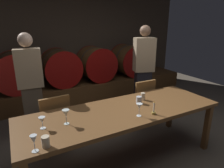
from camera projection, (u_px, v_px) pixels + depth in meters
name	position (u px, v px, depth m)	size (l,w,h in m)	color
ground_plane	(139.00, 152.00, 2.85)	(8.28, 8.28, 0.00)	brown
back_wall	(71.00, 36.00, 4.98)	(6.37, 0.24, 2.97)	#473A2D
barrel_shelf	(80.00, 90.00, 4.90)	(5.73, 0.90, 0.41)	brown
wine_barrel_far_left	(16.00, 72.00, 4.08)	(0.84, 0.78, 0.84)	#513319
wine_barrel_center_left	(60.00, 67.00, 4.51)	(0.84, 0.78, 0.84)	#513319
wine_barrel_center_right	(96.00, 64.00, 4.91)	(0.84, 0.78, 0.84)	brown
wine_barrel_far_right	(129.00, 60.00, 5.36)	(0.84, 0.78, 0.84)	brown
dining_table	(123.00, 114.00, 2.50)	(2.59, 0.86, 0.75)	brown
chair_left	(55.00, 121.00, 2.75)	(0.42, 0.42, 0.88)	brown
chair_right	(141.00, 101.00, 3.46)	(0.40, 0.40, 0.88)	brown
guest_left	(31.00, 86.00, 3.06)	(0.40, 0.27, 1.68)	brown
guest_right	(143.00, 71.00, 3.80)	(0.44, 0.35, 1.77)	black
candle_center	(154.00, 111.00, 2.35)	(0.05, 0.05, 0.17)	olive
wine_glass_far_left	(34.00, 140.00, 1.64)	(0.06, 0.06, 0.16)	white
wine_glass_center_left	(42.00, 120.00, 2.01)	(0.07, 0.07, 0.13)	white
wine_glass_center_right	(66.00, 114.00, 2.09)	(0.08, 0.08, 0.17)	silver
wine_glass_far_right	(139.00, 107.00, 2.28)	(0.07, 0.07, 0.16)	white
cup_left	(46.00, 142.00, 1.72)	(0.07, 0.07, 0.10)	beige
cup_center	(139.00, 100.00, 2.67)	(0.08, 0.08, 0.10)	silver
cup_right	(143.00, 96.00, 2.79)	(0.06, 0.06, 0.10)	beige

